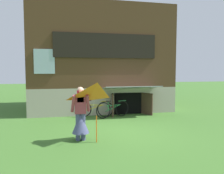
% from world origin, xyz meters
% --- Properties ---
extents(ground_plane, '(60.00, 60.00, 0.00)m').
position_xyz_m(ground_plane, '(0.00, 0.00, 0.00)').
color(ground_plane, '#3D6B28').
extents(log_house, '(7.25, 5.93, 5.44)m').
position_xyz_m(log_house, '(0.00, 5.40, 2.72)').
color(log_house, '#ADA393').
rests_on(log_house, ground_plane).
extents(person, '(0.61, 0.53, 1.65)m').
position_xyz_m(person, '(-1.47, -0.66, 0.69)').
color(person, '#474C75').
rests_on(person, ground_plane).
extents(kite, '(1.18, 1.22, 1.66)m').
position_xyz_m(kite, '(-1.04, -1.26, 1.34)').
color(kite, orange).
rests_on(kite, ground_plane).
extents(bicycle_green, '(1.65, 0.61, 0.79)m').
position_xyz_m(bicycle_green, '(0.21, 2.39, 0.38)').
color(bicycle_green, black).
rests_on(bicycle_green, ground_plane).
extents(bicycle_yellow, '(1.70, 0.46, 0.79)m').
position_xyz_m(bicycle_yellow, '(-0.62, 2.63, 0.38)').
color(bicycle_yellow, black).
rests_on(bicycle_yellow, ground_plane).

